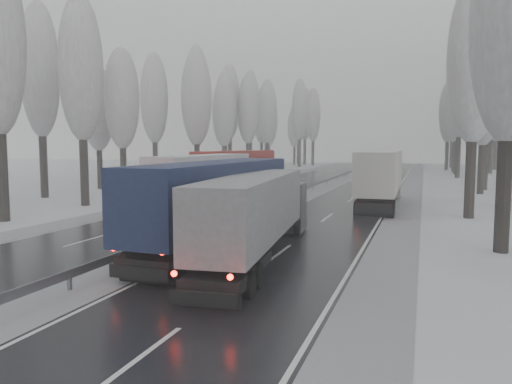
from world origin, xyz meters
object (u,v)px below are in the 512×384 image
Objects in this scene: truck_cream_box at (382,174)px; box_truck_distant at (384,164)px; truck_grey_tarp at (259,210)px; truck_blue_box at (225,197)px; truck_red_white at (196,179)px; truck_red_red at (232,169)px.

truck_cream_box reaches higher than box_truck_distant.
truck_grey_tarp is at bearing -90.38° from box_truck_distant.
truck_cream_box is (5.90, 19.58, 0.17)m from truck_blue_box.
truck_cream_box reaches higher than truck_red_white.
truck_blue_box is at bearing 136.79° from truck_grey_tarp.
truck_cream_box is 16.45m from truck_red_red.
truck_cream_box is at bearing 74.76° from truck_grey_tarp.
truck_blue_box is 1.00× the size of truck_red_white.
truck_blue_box reaches higher than box_truck_distant.
truck_red_red is (-2.44, 13.57, 0.09)m from truck_red_white.
truck_red_red is (-9.56, 25.20, 0.08)m from truck_blue_box.
truck_cream_box is 1.03× the size of truck_red_red.
truck_red_white is (-13.02, -7.95, -0.17)m from truck_cream_box.
truck_grey_tarp is 0.89× the size of truck_red_white.
box_truck_distant is (-0.42, 77.19, -0.85)m from truck_grey_tarp.
truck_grey_tarp reaches higher than box_truck_distant.
truck_grey_tarp is 29.49m from truck_red_red.
truck_blue_box reaches higher than truck_grey_tarp.
truck_grey_tarp is 0.88× the size of truck_blue_box.
truck_blue_box is 20.45m from truck_cream_box.
truck_grey_tarp is 2.95m from truck_blue_box.
box_truck_distant is at bearing 83.06° from truck_red_white.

